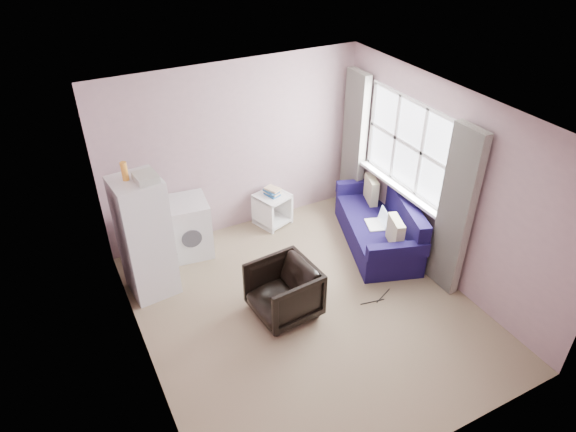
{
  "coord_description": "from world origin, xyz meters",
  "views": [
    {
      "loc": [
        -2.34,
        -3.99,
        4.4
      ],
      "look_at": [
        0.05,
        0.6,
        1.0
      ],
      "focal_mm": 32.0,
      "sensor_mm": 36.0,
      "label": 1
    }
  ],
  "objects_px": {
    "armchair": "(284,289)",
    "washing_machine": "(188,226)",
    "sofa": "(381,226)",
    "fridge": "(145,237)",
    "side_table": "(272,207)"
  },
  "relations": [
    {
      "from": "sofa",
      "to": "fridge",
      "type": "bearing_deg",
      "value": -170.56
    },
    {
      "from": "washing_machine",
      "to": "sofa",
      "type": "height_order",
      "value": "washing_machine"
    },
    {
      "from": "washing_machine",
      "to": "fridge",
      "type": "bearing_deg",
      "value": -133.6
    },
    {
      "from": "armchair",
      "to": "sofa",
      "type": "relative_size",
      "value": 0.38
    },
    {
      "from": "armchair",
      "to": "sofa",
      "type": "distance_m",
      "value": 1.99
    },
    {
      "from": "armchair",
      "to": "washing_machine",
      "type": "xyz_separation_m",
      "value": [
        -0.61,
        1.7,
        0.06
      ]
    },
    {
      "from": "sofa",
      "to": "washing_machine",
      "type": "bearing_deg",
      "value": 175.75
    },
    {
      "from": "fridge",
      "to": "side_table",
      "type": "relative_size",
      "value": 2.97
    },
    {
      "from": "sofa",
      "to": "side_table",
      "type": "bearing_deg",
      "value": 153.02
    },
    {
      "from": "fridge",
      "to": "sofa",
      "type": "relative_size",
      "value": 0.93
    },
    {
      "from": "side_table",
      "to": "sofa",
      "type": "distance_m",
      "value": 1.64
    },
    {
      "from": "fridge",
      "to": "side_table",
      "type": "xyz_separation_m",
      "value": [
        2.01,
        0.66,
        -0.52
      ]
    },
    {
      "from": "armchair",
      "to": "fridge",
      "type": "relative_size",
      "value": 0.41
    },
    {
      "from": "fridge",
      "to": "washing_machine",
      "type": "distance_m",
      "value": 0.94
    },
    {
      "from": "armchair",
      "to": "washing_machine",
      "type": "bearing_deg",
      "value": -165.13
    }
  ]
}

